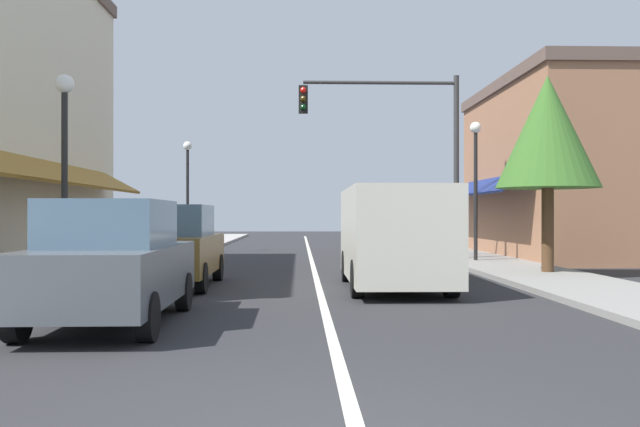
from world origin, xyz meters
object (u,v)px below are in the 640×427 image
at_px(parked_car_second_left, 174,246).
at_px(street_lamp_left_near, 65,144).
at_px(van_in_lane, 393,234).
at_px(street_lamp_left_far, 188,177).
at_px(traffic_signal_mast_arm, 404,134).
at_px(parked_car_nearest_left, 112,263).
at_px(street_lamp_right_mid, 476,167).
at_px(tree_right_near, 548,133).

distance_m(parked_car_second_left, street_lamp_left_near, 3.14).
relative_size(van_in_lane, street_lamp_left_far, 1.14).
xyz_separation_m(traffic_signal_mast_arm, street_lamp_left_near, (-7.96, -9.13, -1.30)).
distance_m(parked_car_nearest_left, street_lamp_right_mid, 14.39).
xyz_separation_m(van_in_lane, street_lamp_right_mid, (3.60, 7.03, 1.91)).
distance_m(parked_car_nearest_left, van_in_lane, 6.52).
relative_size(parked_car_nearest_left, street_lamp_right_mid, 0.91).
relative_size(street_lamp_left_near, street_lamp_left_far, 0.93).
bearing_deg(traffic_signal_mast_arm, street_lamp_right_mid, -24.75).
distance_m(parked_car_second_left, street_lamp_left_far, 13.59).
relative_size(parked_car_second_left, traffic_signal_mast_arm, 0.66).
relative_size(van_in_lane, traffic_signal_mast_arm, 0.84).
xyz_separation_m(van_in_lane, street_lamp_left_near, (-6.50, -1.11, 1.77)).
bearing_deg(parked_car_nearest_left, van_in_lane, 43.99).
bearing_deg(van_in_lane, street_lamp_left_far, 116.07).
distance_m(parked_car_second_left, tree_right_near, 9.65).
distance_m(parked_car_second_left, traffic_signal_mast_arm, 10.30).
bearing_deg(parked_car_second_left, street_lamp_right_mid, 38.32).
height_order(street_lamp_right_mid, street_lamp_left_far, street_lamp_left_far).
distance_m(parked_car_nearest_left, street_lamp_left_far, 18.55).
relative_size(parked_car_nearest_left, street_lamp_left_far, 0.90).
relative_size(parked_car_second_left, van_in_lane, 0.79).
height_order(van_in_lane, street_lamp_left_far, street_lamp_left_far).
xyz_separation_m(street_lamp_left_far, tree_right_near, (10.87, -11.09, 0.53)).
distance_m(street_lamp_left_far, tree_right_near, 15.54).
relative_size(parked_car_second_left, street_lamp_right_mid, 0.91).
relative_size(parked_car_nearest_left, street_lamp_left_near, 0.97).
height_order(street_lamp_left_far, tree_right_near, tree_right_near).
bearing_deg(tree_right_near, parked_car_nearest_left, -141.05).
xyz_separation_m(parked_car_nearest_left, street_lamp_right_mid, (8.25, 11.59, 2.18)).
bearing_deg(parked_car_second_left, van_in_lane, -5.76).
xyz_separation_m(street_lamp_left_near, street_lamp_left_far, (-0.10, 14.87, 0.19)).
distance_m(street_lamp_left_near, tree_right_near, 11.44).
bearing_deg(tree_right_near, traffic_signal_mast_arm, 117.75).
xyz_separation_m(parked_car_nearest_left, street_lamp_left_far, (-1.94, 18.32, 2.22)).
relative_size(street_lamp_right_mid, street_lamp_left_far, 0.98).
bearing_deg(street_lamp_left_near, tree_right_near, 19.29).
xyz_separation_m(parked_car_nearest_left, parked_car_second_left, (-0.06, 5.04, 0.00)).
xyz_separation_m(street_lamp_left_near, tree_right_near, (10.78, 3.77, 0.72)).
height_order(street_lamp_left_near, tree_right_near, tree_right_near).
bearing_deg(street_lamp_right_mid, street_lamp_left_near, -141.10).
height_order(van_in_lane, tree_right_near, tree_right_near).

